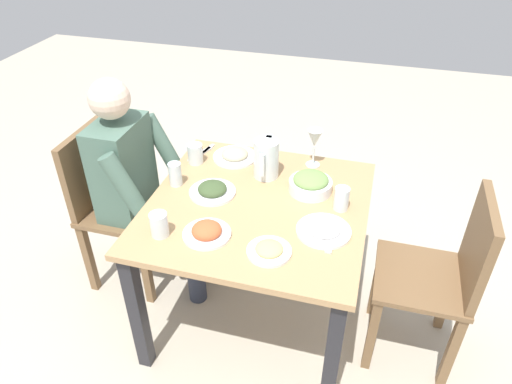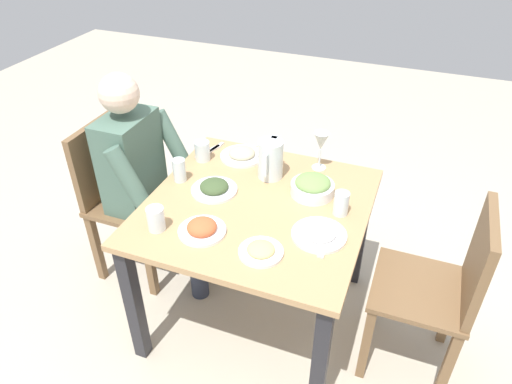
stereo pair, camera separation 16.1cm
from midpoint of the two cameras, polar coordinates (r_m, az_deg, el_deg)
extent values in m
plane|color=#B7AD99|center=(2.59, 1.95, -14.35)|extent=(8.00, 8.00, 0.00)
cube|color=tan|center=(2.11, 2.33, -1.83)|extent=(0.96, 0.96, 0.03)
cube|color=#232328|center=(2.77, -3.34, -0.89)|extent=(0.06, 0.06, 0.69)
cube|color=#232328|center=(2.22, -12.50, -13.09)|extent=(0.06, 0.06, 0.69)
cube|color=#232328|center=(2.60, 14.26, -4.83)|extent=(0.06, 0.06, 0.69)
cube|color=#232328|center=(2.01, 10.14, -19.77)|extent=(0.06, 0.06, 0.69)
cube|color=brown|center=(2.94, -13.35, -2.45)|extent=(0.04, 0.04, 0.45)
cube|color=brown|center=(2.73, -17.11, -6.47)|extent=(0.04, 0.04, 0.45)
cube|color=brown|center=(2.79, -7.44, -4.02)|extent=(0.04, 0.04, 0.45)
cube|color=brown|center=(2.57, -10.92, -8.45)|extent=(0.04, 0.04, 0.45)
cube|color=brown|center=(2.61, -12.85, -1.29)|extent=(0.40, 0.40, 0.03)
cube|color=brown|center=(2.58, -16.87, 3.56)|extent=(0.38, 0.04, 0.42)
cube|color=brown|center=(2.29, 24.05, -18.86)|extent=(0.04, 0.04, 0.45)
cube|color=brown|center=(2.52, 24.17, -12.81)|extent=(0.04, 0.04, 0.45)
cube|color=brown|center=(2.26, 15.23, -17.29)|extent=(0.04, 0.04, 0.45)
cube|color=brown|center=(2.49, 16.38, -11.33)|extent=(0.04, 0.04, 0.45)
cube|color=brown|center=(2.21, 21.21, -10.98)|extent=(0.40, 0.40, 0.03)
cube|color=brown|center=(2.09, 27.35, -7.58)|extent=(0.38, 0.04, 0.42)
cube|color=#4C6B5B|center=(2.45, -13.04, 3.51)|extent=(0.32, 0.20, 0.50)
sphere|color=beige|center=(2.28, -14.27, 11.44)|extent=(0.19, 0.19, 0.19)
cylinder|color=#2D3342|center=(2.58, -7.67, -1.61)|extent=(0.11, 0.38, 0.11)
cylinder|color=#2D3342|center=(2.64, -3.64, -6.10)|extent=(0.10, 0.10, 0.47)
cylinder|color=#4C6B5B|center=(2.52, -8.02, 5.68)|extent=(0.08, 0.23, 0.37)
cylinder|color=#2D3342|center=(2.46, -9.49, -3.81)|extent=(0.11, 0.38, 0.11)
cylinder|color=#2D3342|center=(2.52, -5.23, -8.47)|extent=(0.10, 0.10, 0.47)
cylinder|color=#4C6B5B|center=(2.23, -12.77, 0.89)|extent=(0.08, 0.23, 0.37)
cylinder|color=silver|center=(2.24, 3.82, 3.91)|extent=(0.12, 0.12, 0.19)
cube|color=silver|center=(2.17, 3.22, 3.17)|extent=(0.02, 0.02, 0.11)
cube|color=silver|center=(2.24, 4.33, 6.39)|extent=(0.04, 0.03, 0.02)
cylinder|color=white|center=(2.17, 8.92, 0.32)|extent=(0.20, 0.20, 0.05)
ellipsoid|color=#759951|center=(2.15, 9.01, 1.09)|extent=(0.16, 0.16, 0.06)
cylinder|color=white|center=(2.18, -2.96, 0.21)|extent=(0.21, 0.21, 0.01)
ellipsoid|color=#3D512D|center=(2.17, -2.97, 0.63)|extent=(0.13, 0.13, 0.05)
cylinder|color=white|center=(1.95, 9.97, -5.18)|extent=(0.23, 0.23, 0.01)
ellipsoid|color=white|center=(1.94, 10.02, -4.81)|extent=(0.14, 0.14, 0.04)
cylinder|color=white|center=(1.95, -4.17, -4.77)|extent=(0.20, 0.20, 0.01)
ellipsoid|color=#CC5B33|center=(1.93, -4.19, -4.30)|extent=(0.12, 0.12, 0.06)
cylinder|color=white|center=(2.43, 0.18, 4.32)|extent=(0.22, 0.22, 0.01)
ellipsoid|color=#B7AD89|center=(2.42, 0.18, 4.69)|extent=(0.14, 0.14, 0.05)
cylinder|color=white|center=(1.85, 3.10, -7.31)|extent=(0.18, 0.18, 0.01)
ellipsoid|color=#E0C670|center=(1.84, 3.12, -6.97)|extent=(0.11, 0.11, 0.03)
cylinder|color=silver|center=(2.06, 12.45, -1.41)|extent=(0.06, 0.06, 0.11)
cylinder|color=silver|center=(2.24, -7.21, 2.58)|extent=(0.06, 0.06, 0.11)
cylinder|color=silver|center=(1.96, -9.70, -3.28)|extent=(0.07, 0.07, 0.10)
cylinder|color=silver|center=(2.40, -4.59, 4.91)|extent=(0.08, 0.08, 0.10)
cylinder|color=silver|center=(2.38, 9.51, 2.88)|extent=(0.07, 0.07, 0.01)
cylinder|color=silver|center=(2.35, 9.64, 3.97)|extent=(0.01, 0.01, 0.10)
cone|color=silver|center=(2.30, 9.86, 6.00)|extent=(0.08, 0.08, 0.09)
cube|color=silver|center=(1.92, 10.78, -6.23)|extent=(0.17, 0.03, 0.01)
cube|color=silver|center=(2.50, -3.46, 5.03)|extent=(0.18, 0.06, 0.01)
cube|color=silver|center=(2.48, -3.95, 4.83)|extent=(0.17, 0.08, 0.01)
camera|label=1|loc=(0.08, -87.79, 1.55)|focal=33.15mm
camera|label=2|loc=(0.08, 92.21, -1.55)|focal=33.15mm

